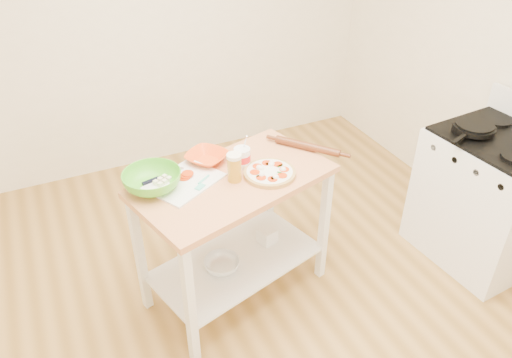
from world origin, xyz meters
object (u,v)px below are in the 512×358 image
Objects in this scene: gas_stove at (487,198)px; shelf_glass_bowl at (222,265)px; prep_island at (235,213)px; beer_pint at (234,167)px; green_bowl at (152,181)px; pizza at (270,172)px; cutting_board at (183,181)px; skillet at (474,128)px; yogurt_tub at (242,157)px; orange_bowl at (207,158)px; shelf_bin at (267,235)px; rolling_pin at (307,147)px; knife at (158,178)px; spatula at (202,183)px.

gas_stove reaches higher than shelf_glass_bowl.
prep_island is 7.44× the size of beer_pint.
prep_island is 0.55m from green_bowl.
pizza is 0.62× the size of cutting_board.
yogurt_tub is (-1.49, 0.33, -0.01)m from skillet.
pizza is 0.67m from green_bowl.
green_bowl is at bearing 163.22° from gas_stove.
orange_bowl is (-1.80, 0.62, 0.46)m from gas_stove.
shelf_bin is at bearing -24.84° from orange_bowl.
skillet is 1.25× the size of green_bowl.
skillet is 1.40m from pizza.
skillet is 1.61m from beer_pint.
skillet reaches higher than shelf_glass_bowl.
orange_bowl is at bearing 167.36° from rolling_pin.
shelf_bin is (0.26, 0.08, -0.33)m from prep_island.
spatula is at bearing -48.16° from knife.
beer_pint is (0.27, -0.10, 0.08)m from cutting_board.
beer_pint is (0.07, -0.26, 0.06)m from orange_bowl.
beer_pint is at bearing -73.73° from orange_bowl.
shelf_bin is at bearing -6.91° from yogurt_tub.
prep_island is at bearing -134.84° from yogurt_tub.
shelf_glass_bowl is (-0.04, -0.27, -0.63)m from orange_bowl.
prep_island is 5.35× the size of orange_bowl.
shelf_bin is (0.67, -0.08, -0.60)m from knife.
green_bowl is (-0.05, -0.06, 0.03)m from knife.
orange_bowl is at bearing 144.20° from skillet.
rolling_pin is (0.45, -0.00, -0.04)m from yogurt_tub.
spatula is at bearing -171.36° from shelf_bin.
shelf_glass_bowl is (0.08, -0.04, -0.62)m from spatula.
yogurt_tub reaches higher than spatula.
skillet is 1.91× the size of yogurt_tub.
spatula is (-0.19, 0.01, 0.27)m from prep_island.
prep_island is at bearing -169.81° from rolling_pin.
pizza is 0.37m from rolling_pin.
gas_stove is at bearing -68.64° from skillet.
knife is at bearing 54.02° from green_bowl.
pizza reaches higher than shelf_glass_bowl.
yogurt_tub is at bearing 32.28° from shelf_glass_bowl.
gas_stove is at bearing -12.03° from pizza.
orange_bowl is 2.24× the size of shelf_bin.
spatula is (-1.78, 0.24, -0.06)m from skillet.
shelf_glass_bowl is (-1.70, 0.20, -0.68)m from skillet.
shelf_glass_bowl is (-0.11, -0.03, -0.35)m from prep_island.
prep_island is 0.34m from beer_pint.
orange_bowl reaches higher than rolling_pin.
yogurt_tub is at bearing -0.12° from green_bowl.
gas_stove is 2.61× the size of rolling_pin.
prep_island is 0.34m from pizza.
skillet is at bearing 127.29° from gas_stove.
spatula is (-1.92, 0.39, 0.44)m from gas_stove.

